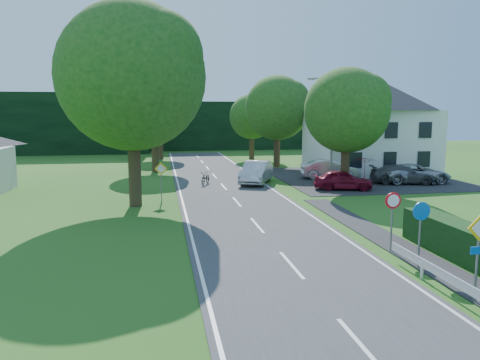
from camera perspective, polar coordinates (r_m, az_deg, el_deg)
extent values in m
cube|color=#38383A|center=(24.51, 1.13, -4.48)|extent=(7.00, 80.00, 0.04)
cube|color=black|center=(40.40, 14.53, 0.28)|extent=(14.00, 16.00, 0.04)
cube|color=white|center=(24.12, -6.50, -4.68)|extent=(0.12, 80.00, 0.01)
cube|color=white|center=(25.30, 8.40, -4.11)|extent=(0.12, 80.00, 0.01)
cube|color=black|center=(70.63, 0.53, 6.65)|extent=(30.00, 5.00, 7.00)
cube|color=white|center=(43.68, 15.45, 4.49)|extent=(10.00, 8.00, 5.60)
pyramid|color=#26262B|center=(43.64, 15.67, 10.13)|extent=(10.60, 8.40, 3.00)
cylinder|color=slate|center=(35.84, 11.14, 5.80)|extent=(0.16, 0.16, 8.00)
cylinder|color=slate|center=(35.62, 10.09, 12.10)|extent=(1.70, 0.10, 0.10)
cube|color=slate|center=(35.33, 8.68, 12.08)|extent=(0.50, 0.18, 0.12)
cylinder|color=slate|center=(15.06, 26.92, -8.89)|extent=(0.07, 0.07, 2.40)
cube|color=yellow|center=(14.79, 27.24, -5.21)|extent=(0.78, 0.04, 0.78)
cube|color=white|center=(14.79, 27.24, -5.21)|extent=(0.57, 0.05, 0.57)
cube|color=blue|center=(14.94, 27.07, -7.64)|extent=(0.50, 0.04, 0.22)
cylinder|color=slate|center=(17.48, 21.03, -6.59)|extent=(0.07, 0.07, 2.20)
cylinder|color=blue|center=(17.25, 21.25, -3.56)|extent=(0.64, 0.04, 0.64)
cylinder|color=slate|center=(19.17, 17.99, -5.16)|extent=(0.07, 0.07, 2.20)
cylinder|color=red|center=(18.96, 18.16, -2.39)|extent=(0.64, 0.04, 0.64)
cylinder|color=white|center=(18.94, 18.19, -2.40)|extent=(0.48, 0.04, 0.48)
cylinder|color=slate|center=(28.81, -9.57, -0.50)|extent=(0.07, 0.07, 2.20)
cube|color=yellow|center=(28.65, -9.62, 1.37)|extent=(0.78, 0.04, 0.78)
cube|color=white|center=(28.65, -9.62, 1.37)|extent=(0.57, 0.05, 0.57)
imported|color=silver|center=(35.81, 2.00, 0.95)|extent=(3.62, 5.44, 1.69)
imported|color=black|center=(35.30, -4.22, 0.28)|extent=(1.32, 2.07, 1.03)
imported|color=maroon|center=(33.60, 12.45, 0.02)|extent=(4.35, 2.67, 1.38)
imported|color=#B6B6BB|center=(39.05, 10.89, 1.31)|extent=(4.97, 2.52, 1.56)
imported|color=#424246|center=(37.72, 19.23, 0.65)|extent=(5.21, 3.19, 1.41)
imported|color=#A1A1A8|center=(38.40, 20.55, 0.76)|extent=(5.49, 2.89, 1.47)
imported|color=#A90D10|center=(38.50, 15.00, 1.33)|extent=(2.13, 2.17, 1.88)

